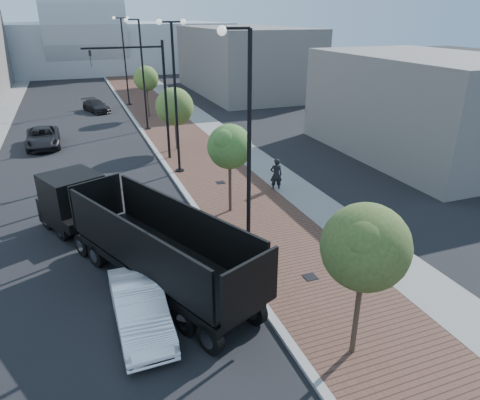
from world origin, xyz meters
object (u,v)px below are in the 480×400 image
object	(u,v)px
dump_truck	(110,226)
dark_car_mid	(43,137)
white_sedan	(140,308)
pedestrian	(276,175)

from	to	relation	value
dump_truck	dark_car_mid	distance (m)	19.14
dump_truck	white_sedan	xyz separation A→B (m)	(0.39, -5.28, -0.59)
dump_truck	pedestrian	size ratio (longest dim) A/B	6.71
dump_truck	pedestrian	distance (m)	10.52
dump_truck	dark_car_mid	bearing A→B (deg)	75.84
dark_car_mid	pedestrian	distance (m)	19.65
white_sedan	pedestrian	size ratio (longest dim) A/B	2.31
dark_car_mid	pedestrian	xyz separation A→B (m)	(12.99, -14.74, 0.25)
white_sedan	pedestrian	distance (m)	13.21
dark_car_mid	pedestrian	bearing A→B (deg)	-49.57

